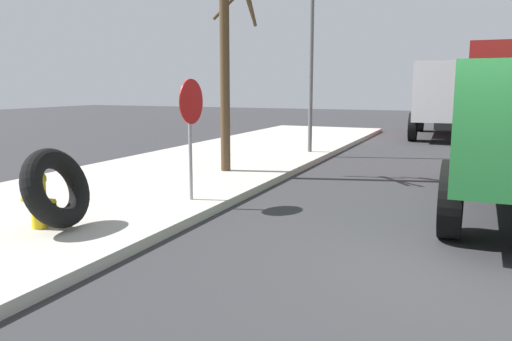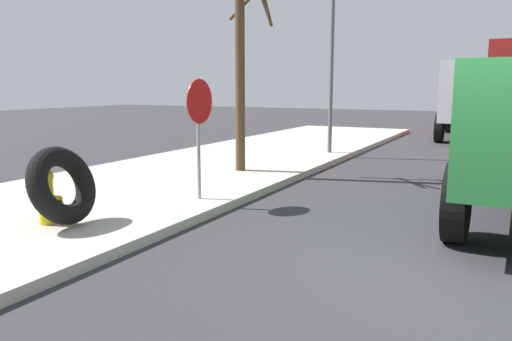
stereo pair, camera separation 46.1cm
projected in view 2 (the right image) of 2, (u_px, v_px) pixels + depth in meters
The scene contains 8 objects.
ground_plane at pixel (477, 280), 5.51m from camera, with size 80.00×80.00×0.00m, color #2D2D30.
sidewalk_curb at pixel (56, 209), 8.41m from camera, with size 36.00×5.00×0.15m, color #ADA89E.
fire_hydrant at pixel (46, 194), 7.15m from camera, with size 0.25×0.57×0.81m.
loose_tire at pixel (62, 185), 7.03m from camera, with size 1.13×1.13×0.28m, color black.
stop_sign at pixel (199, 117), 8.60m from camera, with size 0.76×0.08×2.07m.
dump_truck_red at pixel (479, 99), 20.16m from camera, with size 7.07×2.97×3.00m.
bare_tree at pixel (242, 36), 11.33m from camera, with size 1.19×1.17×5.84m.
street_light_pole at pixel (332, 56), 14.59m from camera, with size 0.12×0.12×5.64m, color #595B5E.
Camera 2 is at (-5.77, -0.22, 2.10)m, focal length 35.31 mm.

